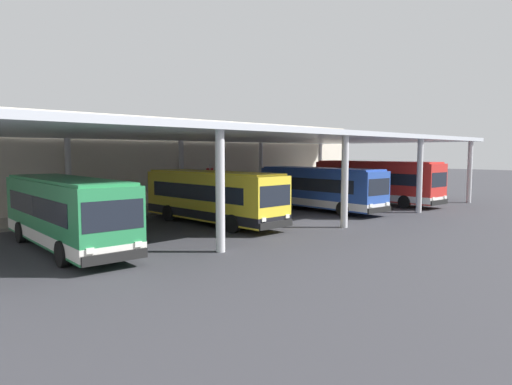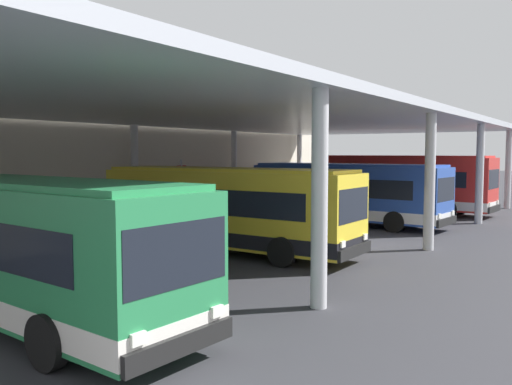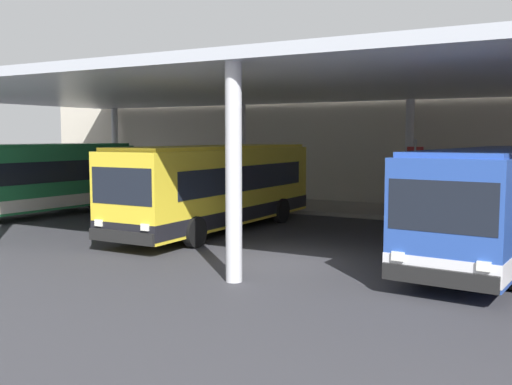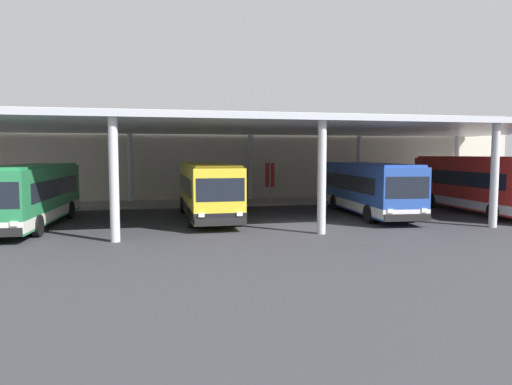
{
  "view_description": "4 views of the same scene",
  "coord_description": "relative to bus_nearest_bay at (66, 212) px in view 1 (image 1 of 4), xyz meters",
  "views": [
    {
      "loc": [
        -21.73,
        -17.42,
        4.29
      ],
      "look_at": [
        0.66,
        5.41,
        1.48
      ],
      "focal_mm": 31.91,
      "sensor_mm": 36.0,
      "label": 1
    },
    {
      "loc": [
        -20.61,
        -8.27,
        3.74
      ],
      "look_at": [
        -1.22,
        4.68,
        2.0
      ],
      "focal_mm": 37.4,
      "sensor_mm": 36.0,
      "label": 2
    },
    {
      "loc": [
        7.32,
        -14.47,
        3.53
      ],
      "look_at": [
        -2.89,
        3.75,
        1.51
      ],
      "focal_mm": 41.29,
      "sensor_mm": 36.0,
      "label": 3
    },
    {
      "loc": [
        -7.7,
        -23.06,
        3.72
      ],
      "look_at": [
        -1.52,
        4.71,
        1.39
      ],
      "focal_mm": 32.99,
      "sensor_mm": 36.0,
      "label": 4
    }
  ],
  "objects": [
    {
      "name": "trash_bin",
      "position": [
        25.9,
        8.64,
        -0.98
      ],
      "size": [
        0.52,
        0.52,
        0.98
      ],
      "color": "#236638",
      "rests_on": "platform_kerb"
    },
    {
      "name": "platform_kerb",
      "position": [
        13.74,
        8.94,
        -1.57
      ],
      "size": [
        42.0,
        4.5,
        0.18
      ],
      "primitive_type": "cube",
      "color": "gray",
      "rests_on": "ground"
    },
    {
      "name": "bench_waiting",
      "position": [
        22.73,
        9.01,
        -0.99
      ],
      "size": [
        1.8,
        0.45,
        0.92
      ],
      "color": "brown",
      "rests_on": "platform_kerb"
    },
    {
      "name": "bus_middle_bay",
      "position": [
        18.88,
        0.44,
        0.0
      ],
      "size": [
        3.33,
        10.69,
        3.17
      ],
      "color": "#284CA8",
      "rests_on": "ground"
    },
    {
      "name": "bus_far_bay",
      "position": [
        26.08,
        0.05,
        0.19
      ],
      "size": [
        3.2,
        11.46,
        3.57
      ],
      "color": "red",
      "rests_on": "ground"
    },
    {
      "name": "ground_plane",
      "position": [
        13.74,
        -2.81,
        -1.66
      ],
      "size": [
        200.0,
        200.0,
        0.0
      ],
      "primitive_type": "plane",
      "color": "#333338"
    },
    {
      "name": "bus_second_bay",
      "position": [
        9.16,
        1.02,
        0.0
      ],
      "size": [
        2.74,
        10.53,
        3.17
      ],
      "color": "yellow",
      "rests_on": "ground"
    },
    {
      "name": "bus_nearest_bay",
      "position": [
        0.0,
        0.0,
        0.0
      ],
      "size": [
        3.24,
        10.68,
        3.17
      ],
      "color": "#28844C",
      "rests_on": "ground"
    },
    {
      "name": "station_building_facade",
      "position": [
        13.74,
        12.19,
        1.92
      ],
      "size": [
        48.0,
        1.6,
        7.15
      ],
      "primitive_type": "cube",
      "color": "beige",
      "rests_on": "ground"
    },
    {
      "name": "canopy_shelter",
      "position": [
        13.74,
        2.69,
        3.63
      ],
      "size": [
        40.0,
        17.0,
        5.55
      ],
      "color": "silver",
      "rests_on": "ground"
    },
    {
      "name": "banner_sign",
      "position": [
        14.67,
        8.13,
        0.32
      ],
      "size": [
        0.7,
        0.12,
        3.2
      ],
      "color": "#B2B2B7",
      "rests_on": "platform_kerb"
    }
  ]
}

